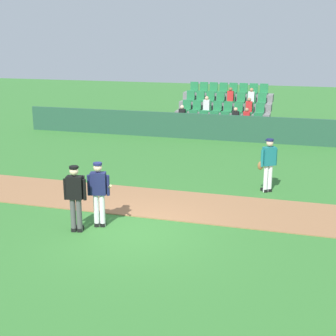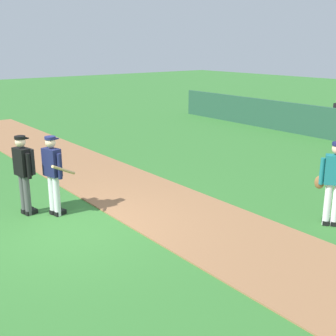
# 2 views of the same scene
# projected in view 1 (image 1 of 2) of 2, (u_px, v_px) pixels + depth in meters

# --- Properties ---
(ground_plane) EXTENTS (80.00, 80.00, 0.00)m
(ground_plane) POSITION_uv_depth(u_px,v_px,m) (130.00, 231.00, 12.44)
(ground_plane) COLOR #33702D
(infield_dirt_path) EXTENTS (28.00, 2.54, 0.03)m
(infield_dirt_path) POSITION_uv_depth(u_px,v_px,m) (156.00, 203.00, 14.51)
(infield_dirt_path) COLOR #936642
(infield_dirt_path) RESTS_ON ground
(dugout_fence) EXTENTS (20.00, 0.16, 1.25)m
(dugout_fence) POSITION_uv_depth(u_px,v_px,m) (215.00, 127.00, 23.20)
(dugout_fence) COLOR #234C38
(dugout_fence) RESTS_ON ground
(stadium_bleachers) EXTENTS (5.00, 3.80, 2.45)m
(stadium_bleachers) POSITION_uv_depth(u_px,v_px,m) (223.00, 118.00, 25.29)
(stadium_bleachers) COLOR slate
(stadium_bleachers) RESTS_ON ground
(batter_navy_jersey) EXTENTS (0.74, 0.71, 1.76)m
(batter_navy_jersey) POSITION_uv_depth(u_px,v_px,m) (99.00, 192.00, 12.49)
(batter_navy_jersey) COLOR white
(batter_navy_jersey) RESTS_ON ground
(umpire_home_plate) EXTENTS (0.58, 0.36, 1.76)m
(umpire_home_plate) POSITION_uv_depth(u_px,v_px,m) (75.00, 195.00, 12.16)
(umpire_home_plate) COLOR #4C4C4C
(umpire_home_plate) RESTS_ON ground
(runner_teal_jersey) EXTENTS (0.61, 0.47, 1.76)m
(runner_teal_jersey) POSITION_uv_depth(u_px,v_px,m) (268.00, 163.00, 15.32)
(runner_teal_jersey) COLOR white
(runner_teal_jersey) RESTS_ON ground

